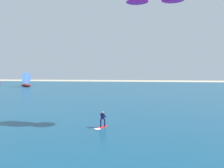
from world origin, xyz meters
The scene contains 3 objects.
ocean centered at (0.00, 49.11, 0.05)m, with size 160.00×90.00×0.10m, color navy.
kitesurfer centered at (-1.18, 13.73, 0.70)m, with size 1.38×2.00×1.67m.
sailboat_far_left centered at (-35.29, 62.26, 2.62)m, with size 4.90×4.36×5.51m.
Camera 1 is at (2.11, -7.86, 6.15)m, focal length 34.43 mm.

